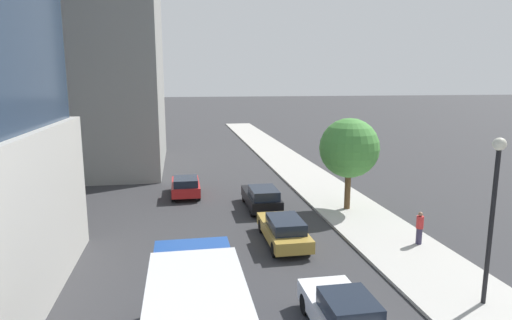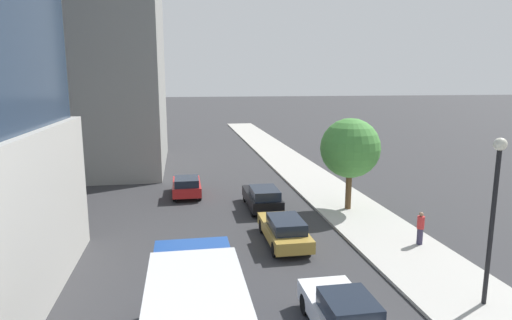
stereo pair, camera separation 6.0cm
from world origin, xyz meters
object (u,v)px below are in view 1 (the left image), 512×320
Objects in this scene: street_tree at (349,148)px; car_red at (186,186)px; car_gold at (284,230)px; street_lamp at (494,198)px; car_white at (344,315)px; car_black at (262,197)px; pedestrian_red_shirt at (420,228)px; box_truck at (197,318)px.

car_red is at bearing 152.22° from street_tree.
car_red is (-4.59, 9.74, 0.02)m from car_gold.
car_gold is (-5.59, 7.10, -3.31)m from street_lamp.
street_tree is at bearing 67.92° from car_white.
car_black is 9.72m from pedestrian_red_shirt.
street_tree is 0.80× the size of box_truck.
pedestrian_red_shirt is at bearing -45.85° from car_red.
street_tree is (-0.47, 11.72, -0.13)m from street_lamp.
car_red is (-10.18, 16.84, -3.28)m from street_lamp.
car_red is (-9.71, 5.12, -3.16)m from street_tree.
street_lamp is 19.95m from car_red.
car_black reaches higher than car_red.
street_lamp is 1.39× the size of car_white.
car_red is 18.32m from car_white.
car_black is at bearing 72.86° from box_truck.
car_black is at bearing 166.55° from street_tree.
car_red is 6.02m from car_black.
car_white is (-0.00, -8.00, 0.03)m from car_gold.
car_white is 13.84m from car_black.
street_lamp reaches higher than pedestrian_red_shirt.
car_gold is 10.77m from car_red.
street_lamp is 6.54m from car_white.
street_lamp is at bearing -58.85° from car_red.
car_gold is 0.68× the size of box_truck.
pedestrian_red_shirt reaches higher than car_black.
street_tree reaches higher than car_red.
box_truck reaches higher than car_white.
car_gold is at bearing 166.50° from pedestrian_red_shirt.
street_lamp reaches higher than car_gold.
pedestrian_red_shirt is (10.93, 7.52, -0.77)m from box_truck.
pedestrian_red_shirt is (1.22, -6.14, -2.94)m from street_tree.
street_lamp reaches higher than box_truck.
box_truck reaches higher than car_gold.
car_white reaches higher than car_gold.
car_white is at bearing -134.38° from pedestrian_red_shirt.
box_truck is at bearing -145.46° from pedestrian_red_shirt.
street_lamp is 1.46× the size of car_red.
car_black is (4.59, -3.89, 0.03)m from car_red.
street_tree reaches higher than box_truck.
car_red is at bearing 139.72° from car_black.
box_truck is (-4.59, -9.04, 1.01)m from car_gold.
pedestrian_red_shirt reaches higher than car_white.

